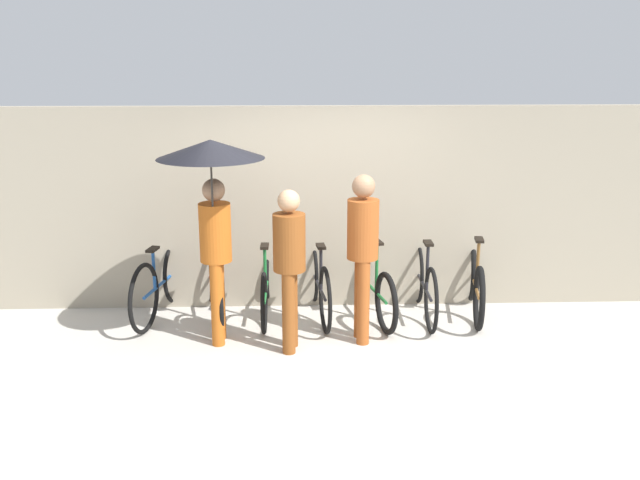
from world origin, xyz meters
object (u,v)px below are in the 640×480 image
parked_bicycle_4 (371,285)px  pedestrian_trailing (363,245)px  parked_bicycle_2 (266,285)px  pedestrian_leading (212,185)px  parked_bicycle_3 (319,283)px  parked_bicycle_0 (161,283)px  pedestrian_center (289,258)px  parked_bicycle_6 (475,283)px  parked_bicycle_1 (213,284)px  parked_bicycle_5 (424,284)px

parked_bicycle_4 → pedestrian_trailing: 1.00m
parked_bicycle_4 → parked_bicycle_2: bearing=76.4°
parked_bicycle_2 → pedestrian_leading: 1.63m
parked_bicycle_3 → parked_bicycle_4: 0.59m
parked_bicycle_0 → parked_bicycle_4: parked_bicycle_4 is taller
parked_bicycle_3 → parked_bicycle_4: bearing=-97.4°
parked_bicycle_0 → pedestrian_center: pedestrian_center is taller
parked_bicycle_3 → parked_bicycle_2: bearing=80.5°
parked_bicycle_4 → pedestrian_leading: size_ratio=0.82×
parked_bicycle_2 → parked_bicycle_6: size_ratio=1.03×
parked_bicycle_0 → pedestrian_center: (1.46, -0.99, 0.57)m
pedestrian_center → parked_bicycle_4: bearing=-125.8°
parked_bicycle_0 → parked_bicycle_3: parked_bicycle_3 is taller
parked_bicycle_2 → parked_bicycle_6: parked_bicycle_2 is taller
pedestrian_trailing → parked_bicycle_1: bearing=-28.5°
parked_bicycle_1 → parked_bicycle_4: (1.78, -0.02, -0.03)m
parked_bicycle_2 → parked_bicycle_4: size_ratio=0.98×
parked_bicycle_6 → pedestrian_center: 2.38m
parked_bicycle_1 → parked_bicycle_3: parked_bicycle_1 is taller
parked_bicycle_1 → parked_bicycle_2: parked_bicycle_1 is taller
pedestrian_center → pedestrian_leading: bearing=-1.9°
parked_bicycle_4 → parked_bicycle_6: bearing=-100.7°
pedestrian_leading → parked_bicycle_0: bearing=-50.4°
parked_bicycle_0 → parked_bicycle_2: 1.19m
parked_bicycle_0 → parked_bicycle_2: parked_bicycle_2 is taller
parked_bicycle_0 → parked_bicycle_1: 0.59m
parked_bicycle_3 → parked_bicycle_6: bearing=-96.2°
parked_bicycle_4 → parked_bicycle_3: bearing=77.4°
pedestrian_trailing → parked_bicycle_2: bearing=-41.3°
parked_bicycle_1 → parked_bicycle_3: 1.19m
parked_bicycle_1 → pedestrian_center: (0.87, -0.95, 0.57)m
pedestrian_center → parked_bicycle_1: bearing=-38.9°
parked_bicycle_3 → parked_bicycle_5: size_ratio=1.03×
parked_bicycle_6 → parked_bicycle_1: bearing=98.6°
parked_bicycle_3 → parked_bicycle_5: 1.19m
parked_bicycle_1 → parked_bicycle_6: parked_bicycle_1 is taller
parked_bicycle_5 → parked_bicycle_6: bearing=-83.8°
parked_bicycle_0 → parked_bicycle_6: (3.56, -0.05, -0.03)m
parked_bicycle_3 → pedestrian_center: 1.15m
parked_bicycle_0 → parked_bicycle_2: size_ratio=1.00×
pedestrian_leading → pedestrian_trailing: (1.48, 0.07, -0.64)m
parked_bicycle_0 → parked_bicycle_2: (1.19, -0.01, -0.04)m
parked_bicycle_3 → pedestrian_trailing: bearing=-156.2°
parked_bicycle_3 → pedestrian_center: (-0.32, -0.95, 0.58)m
parked_bicycle_3 → parked_bicycle_5: bearing=-98.8°
parked_bicycle_3 → pedestrian_leading: (-1.06, -0.81, 1.29)m
parked_bicycle_0 → parked_bicycle_5: bearing=-80.8°
parked_bicycle_6 → pedestrian_center: pedestrian_center is taller
parked_bicycle_1 → parked_bicycle_5: 2.38m
parked_bicycle_1 → pedestrian_trailing: (1.61, -0.74, 0.64)m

